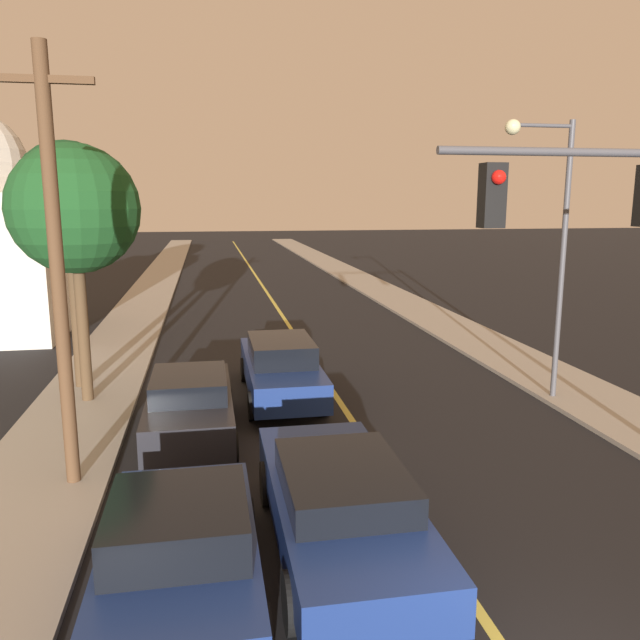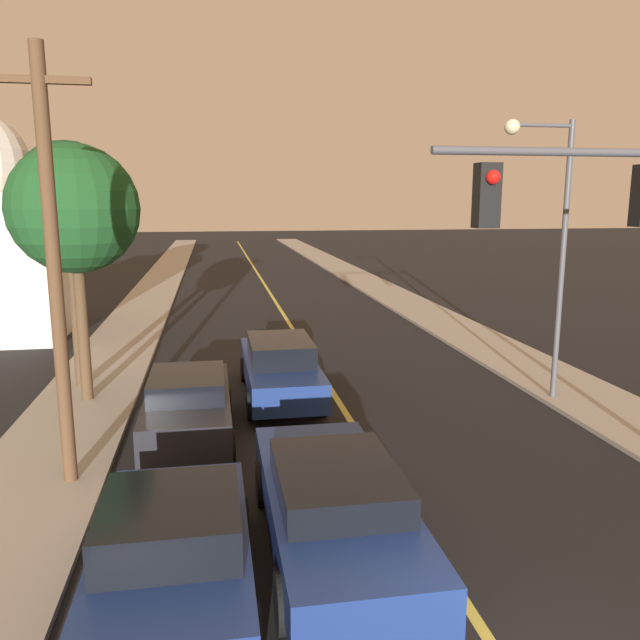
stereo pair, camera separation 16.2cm
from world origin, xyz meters
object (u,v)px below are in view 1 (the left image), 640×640
Objects in this scene: tree_left_near at (68,195)px; car_outer_lane_front at (180,547)px; car_outer_lane_second at (190,405)px; tree_left_far at (74,210)px; car_near_lane_front at (340,503)px; streetlamp_right at (550,223)px; utility_pole_left at (57,265)px; car_near_lane_second at (281,367)px.

car_outer_lane_front is at bearing -72.89° from tree_left_near.
car_outer_lane_second is 5.60m from tree_left_far.
car_near_lane_front is 5.37m from car_outer_lane_second.
streetlamp_right is 0.92× the size of utility_pole_left.
streetlamp_right is 1.06× the size of tree_left_near.
car_outer_lane_second is at bearing 44.16° from utility_pole_left.
car_outer_lane_front is (-2.23, -0.72, -0.04)m from car_near_lane_front.
car_near_lane_front is 0.80× the size of tree_left_near.
streetlamp_right is at bearing -9.04° from tree_left_far.
tree_left_far is (-0.59, 4.80, 0.84)m from utility_pole_left.
streetlamp_right reaches higher than car_outer_lane_second.
tree_left_far is at bearing 107.22° from car_outer_lane_front.
car_near_lane_front is 7.37m from car_near_lane_second.
car_near_lane_second is 6.30m from tree_left_far.
car_near_lane_front is at bearing 17.82° from car_outer_lane_front.
tree_left_near is at bearing 106.33° from tree_left_far.
utility_pole_left is at bearing -133.71° from car_near_lane_second.
car_near_lane_second reaches higher than car_outer_lane_second.
streetlamp_right is 11.12m from utility_pole_left.
utility_pole_left is at bearing -80.97° from tree_left_near.
tree_left_far is (0.37, -1.28, -0.35)m from tree_left_near.
streetlamp_right is 12.07m from tree_left_near.
car_outer_lane_front is 0.61× the size of streetlamp_right.
car_outer_lane_front is at bearing -60.89° from utility_pole_left.
tree_left_near is at bearing 107.11° from car_outer_lane_front.
car_near_lane_front is 0.76× the size of streetlamp_right.
tree_left_far is (-2.61, 8.44, 4.09)m from car_outer_lane_front.
tree_left_far is at bearing 122.15° from car_near_lane_front.
utility_pole_left is 1.18× the size of tree_left_far.
tree_left_near is 1.02× the size of tree_left_far.
streetlamp_right is (6.43, -1.45, 3.69)m from car_near_lane_second.
car_outer_lane_second is 0.70× the size of tree_left_near.
tree_left_far is (-2.61, 2.84, 4.06)m from car_outer_lane_second.
car_outer_lane_second is 0.61× the size of utility_pole_left.
car_near_lane_front is at bearing -90.00° from car_near_lane_second.
tree_left_far reaches higher than car_outer_lane_front.
car_near_lane_second is at bearing -17.28° from tree_left_near.
car_near_lane_front is at bearing -137.38° from streetlamp_right.
streetlamp_right reaches higher than tree_left_near.
car_near_lane_front is 9.98m from tree_left_far.
tree_left_near is at bearing 162.72° from car_near_lane_second.
car_outer_lane_front is 9.73m from tree_left_far.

